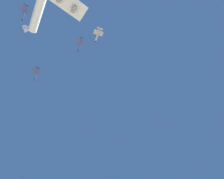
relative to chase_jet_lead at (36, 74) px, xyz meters
name	(u,v)px	position (x,y,z in m)	size (l,w,h in m)	color
chase_jet_lead	(36,74)	(0.00, 0.00, 0.00)	(14.98, 9.33, 4.00)	#38478C
chase_jet_left_wing	(80,44)	(-30.54, -15.30, 29.45)	(14.61, 10.13, 4.00)	#38478C
chase_jet_trailing	(98,34)	(-48.23, -19.60, 30.40)	(14.81, 9.74, 4.00)	#999EA3
chase_jet_high_escort	(24,12)	(-20.70, 33.25, 28.44)	(15.19, 9.01, 4.00)	#38478C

